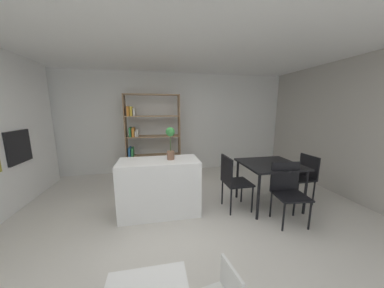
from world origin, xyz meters
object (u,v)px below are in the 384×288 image
kitchen_island (160,187)px  potted_plant_on_island (170,141)px  built_in_oven (19,147)px  dining_chair_window_side (303,174)px  dining_chair_island_side (232,178)px  dining_table (270,168)px  open_bookshelf (147,138)px  dining_chair_near (288,187)px

kitchen_island → potted_plant_on_island: potted_plant_on_island is taller
kitchen_island → potted_plant_on_island: (0.20, 0.02, 0.76)m
built_in_oven → dining_chair_window_side: bearing=-9.8°
dining_chair_island_side → potted_plant_on_island: bearing=80.3°
dining_table → built_in_oven: bearing=168.6°
open_bookshelf → dining_chair_near: size_ratio=2.27×
dining_table → kitchen_island: bearing=176.2°
dining_chair_island_side → dining_chair_near: (0.71, -0.46, -0.02)m
dining_table → dining_chair_near: bearing=-88.7°
dining_chair_window_side → kitchen_island: bearing=-95.0°
potted_plant_on_island → dining_chair_island_side: size_ratio=0.56×
potted_plant_on_island → open_bookshelf: 1.93m
potted_plant_on_island → open_bookshelf: (-0.44, 1.86, -0.23)m
open_bookshelf → dining_table: size_ratio=2.15×
open_bookshelf → dining_chair_window_side: (2.86, -2.00, -0.45)m
dining_chair_window_side → dining_chair_island_side: bearing=-92.1°
dining_chair_island_side → dining_table: bearing=-91.3°
built_in_oven → dining_chair_near: 4.54m
potted_plant_on_island → dining_chair_island_side: potted_plant_on_island is taller
dining_chair_island_side → dining_chair_near: bearing=-124.6°
built_in_oven → open_bookshelf: bearing=28.2°
open_bookshelf → dining_chair_island_side: bearing=-54.0°
dining_chair_near → potted_plant_on_island: bearing=167.0°
dining_table → dining_chair_window_side: (0.70, 0.00, -0.16)m
open_bookshelf → dining_chair_island_side: open_bookshelf is taller
dining_chair_near → dining_table: bearing=97.7°
potted_plant_on_island → dining_chair_island_side: (1.02, -0.15, -0.65)m
potted_plant_on_island → dining_chair_near: 1.96m
built_in_oven → dining_chair_near: (4.30, -1.33, -0.54)m
kitchen_island → dining_chair_near: size_ratio=1.41×
built_in_oven → kitchen_island: built_in_oven is taller
dining_chair_island_side → dining_chair_window_side: size_ratio=1.07×
open_bookshelf → dining_chair_window_side: bearing=-35.0°
dining_chair_window_side → dining_chair_near: size_ratio=0.97×
open_bookshelf → potted_plant_on_island: bearing=-76.7°
dining_table → dining_chair_window_side: bearing=0.3°
dining_chair_window_side → dining_chair_near: dining_chair_near is taller
built_in_oven → dining_table: (4.29, -0.87, -0.38)m
dining_chair_island_side → kitchen_island: bearing=82.4°
dining_table → dining_chair_island_side: 0.72m
open_bookshelf → dining_chair_island_side: size_ratio=2.19×
potted_plant_on_island → dining_table: 1.80m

